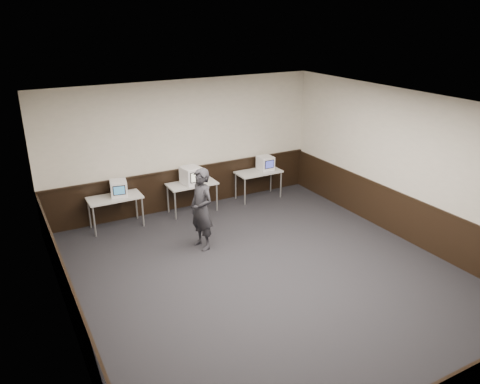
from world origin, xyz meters
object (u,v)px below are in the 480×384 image
at_px(desk_left, 115,200).
at_px(person, 202,209).
at_px(desk_center, 192,186).
at_px(emac_center, 191,175).
at_px(emac_left, 119,188).
at_px(emac_right, 265,163).
at_px(desk_right, 259,174).

bearing_deg(desk_left, person, -54.33).
relative_size(desk_left, desk_center, 1.00).
bearing_deg(person, emac_center, 151.52).
distance_m(desk_center, emac_left, 1.80).
height_order(desk_left, emac_center, emac_center).
relative_size(desk_left, emac_right, 2.95).
bearing_deg(emac_left, person, -45.99).
height_order(emac_center, emac_right, emac_center).
bearing_deg(emac_right, desk_right, -174.84).
distance_m(desk_right, emac_center, 1.95).
height_order(desk_right, emac_center, emac_center).
distance_m(desk_left, emac_left, 0.28).
relative_size(desk_left, emac_left, 2.68).
relative_size(desk_left, desk_right, 1.00).
height_order(desk_center, emac_center, emac_center).
relative_size(desk_center, desk_right, 1.00).
distance_m(desk_center, emac_right, 2.14).
xyz_separation_m(desk_left, person, (1.33, -1.85, 0.19)).
bearing_deg(desk_left, emac_center, -0.95).
xyz_separation_m(desk_left, desk_right, (3.80, 0.00, 0.00)).
distance_m(desk_center, person, 1.95).
bearing_deg(emac_center, desk_center, 43.38).
distance_m(desk_left, desk_center, 1.90).
height_order(desk_center, desk_right, same).
relative_size(emac_left, emac_center, 0.88).
bearing_deg(desk_right, emac_center, -179.08).
bearing_deg(emac_left, desk_left, -159.90).
distance_m(emac_right, person, 3.28).
bearing_deg(desk_center, person, -107.16).
xyz_separation_m(emac_left, emac_right, (3.91, 0.01, 0.00)).
bearing_deg(desk_left, desk_right, 0.00).
bearing_deg(desk_center, emac_left, 179.41).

